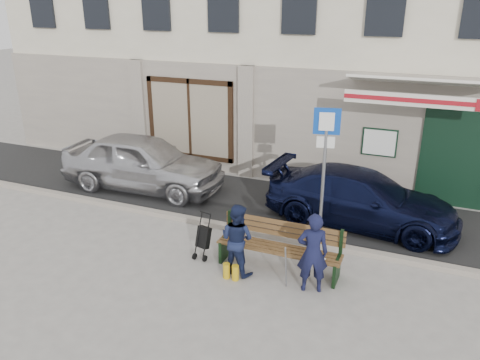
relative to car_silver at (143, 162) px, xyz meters
The scene contains 10 objects.
ground 4.72m from the car_silver, 38.63° to the right, with size 80.00×80.00×0.00m, color #9E9991.
asphalt_lane 3.72m from the car_silver, ahead, with size 60.00×3.20×0.01m, color #282828.
curb 3.96m from the car_silver, 21.15° to the right, with size 60.00×0.18×0.12m, color #9E9384.
car_silver is the anchor object (origin of this frame).
car_navy 5.84m from the car_silver, ahead, with size 1.77×4.36×1.27m, color black.
parking_sign 5.43m from the car_silver, 11.81° to the right, with size 0.53×0.14×2.89m.
bench 5.36m from the car_silver, 28.77° to the right, with size 2.40×1.17×0.98m.
man 6.26m from the car_silver, 28.81° to the right, with size 0.55×0.36×1.50m, color #121432.
woman 5.01m from the car_silver, 36.33° to the right, with size 0.68×0.53×1.40m, color #161E3D.
stroller 4.19m from the car_silver, 40.26° to the right, with size 0.31×0.41×0.93m.
Camera 1 is at (3.41, -7.19, 4.85)m, focal length 35.00 mm.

